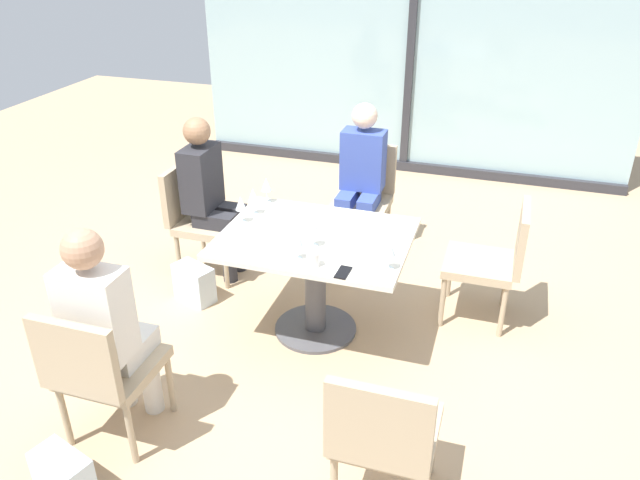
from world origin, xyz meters
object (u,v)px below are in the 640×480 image
(chair_front_left, at_px, (99,367))
(chair_far_right, at_px, (495,256))
(dining_table_main, at_px, (315,261))
(wine_glass_5, at_px, (241,204))
(person_far_left, at_px, (210,191))
(chair_near_window, at_px, (363,192))
(handbag_1, at_px, (64,478))
(person_near_window, at_px, (361,174))
(handbag_2, at_px, (194,283))
(wine_glass_0, at_px, (266,185))
(chair_front_right, at_px, (384,432))
(coffee_cup, at_px, (313,259))
(wine_glass_2, at_px, (314,227))
(wine_glass_4, at_px, (297,239))
(wine_glass_3, at_px, (253,196))
(cell_phone_on_table, at_px, (343,272))
(wine_glass_1, at_px, (390,249))
(handbag_0, at_px, (335,259))
(person_front_left, at_px, (106,323))

(chair_front_left, distance_m, chair_far_right, 2.58)
(dining_table_main, bearing_deg, wine_glass_5, 175.08)
(wine_glass_5, bearing_deg, person_far_left, 135.44)
(chair_near_window, distance_m, handbag_1, 3.10)
(person_near_window, relative_size, handbag_2, 4.20)
(person_near_window, xyz_separation_m, wine_glass_0, (-0.49, -0.79, 0.16))
(chair_front_right, distance_m, handbag_1, 1.56)
(coffee_cup, bearing_deg, wine_glass_2, 107.49)
(dining_table_main, relative_size, person_near_window, 0.95)
(chair_far_right, bearing_deg, person_far_left, -180.00)
(wine_glass_2, bearing_deg, coffee_cup, -72.51)
(chair_far_right, bearing_deg, coffee_cup, -138.91)
(person_near_window, height_order, person_far_left, same)
(chair_far_right, relative_size, wine_glass_4, 4.70)
(person_near_window, bearing_deg, wine_glass_2, -88.66)
(wine_glass_3, distance_m, cell_phone_on_table, 0.99)
(wine_glass_1, xyz_separation_m, handbag_0, (-0.61, 1.01, -0.72))
(wine_glass_4, height_order, handbag_2, wine_glass_4)
(wine_glass_4, distance_m, wine_glass_5, 0.63)
(chair_front_right, xyz_separation_m, handbag_2, (-1.71, 1.38, -0.36))
(wine_glass_4, xyz_separation_m, handbag_2, (-0.96, 0.40, -0.72))
(dining_table_main, height_order, cell_phone_on_table, cell_phone_on_table)
(wine_glass_5, xyz_separation_m, coffee_cup, (0.63, -0.41, -0.09))
(chair_near_window, distance_m, wine_glass_3, 1.27)
(dining_table_main, distance_m, wine_glass_5, 0.62)
(chair_near_window, xyz_separation_m, chair_far_right, (1.11, -0.78, 0.00))
(person_near_window, xyz_separation_m, person_front_left, (-0.74, -2.36, 0.00))
(coffee_cup, height_order, handbag_2, coffee_cup)
(chair_front_right, bearing_deg, person_near_window, 106.68)
(person_front_left, height_order, wine_glass_0, person_front_left)
(chair_far_right, bearing_deg, wine_glass_0, -175.73)
(wine_glass_2, relative_size, cell_phone_on_table, 1.28)
(chair_near_window, bearing_deg, wine_glass_2, -88.76)
(chair_near_window, xyz_separation_m, person_near_window, (-0.00, -0.11, 0.20))
(person_front_left, bearing_deg, person_near_window, 72.59)
(cell_phone_on_table, bearing_deg, wine_glass_2, 136.96)
(wine_glass_0, bearing_deg, person_near_window, 58.29)
(wine_glass_1, xyz_separation_m, wine_glass_4, (-0.54, -0.05, 0.00))
(person_far_left, xyz_separation_m, handbag_1, (0.28, -2.21, -0.56))
(chair_front_right, bearing_deg, handbag_2, 141.01)
(wine_glass_5, bearing_deg, handbag_1, -96.38)
(dining_table_main, distance_m, wine_glass_1, 0.67)
(chair_near_window, relative_size, chair_far_right, 1.00)
(person_near_window, distance_m, wine_glass_3, 1.13)
(dining_table_main, distance_m, handbag_2, 1.05)
(chair_front_left, bearing_deg, wine_glass_0, 81.45)
(chair_front_right, height_order, wine_glass_4, wine_glass_4)
(chair_far_right, relative_size, wine_glass_0, 4.70)
(wine_glass_2, bearing_deg, wine_glass_1, -15.28)
(wine_glass_0, bearing_deg, handbag_1, -96.41)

